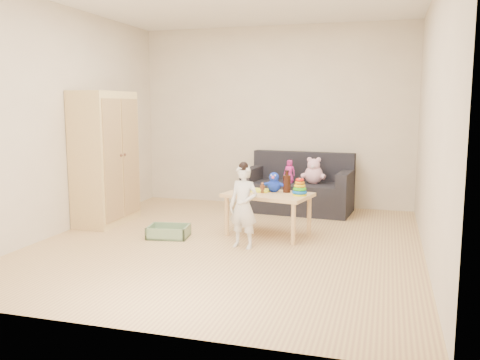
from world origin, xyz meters
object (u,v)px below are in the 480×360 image
(sofa, at_px, (298,197))
(play_table, at_px, (268,214))
(toddler, at_px, (244,207))
(wardrobe, at_px, (105,158))

(sofa, relative_size, play_table, 1.57)
(sofa, height_order, play_table, play_table)
(play_table, xyz_separation_m, toddler, (-0.13, -0.55, 0.18))
(wardrobe, relative_size, toddler, 1.93)
(sofa, bearing_deg, play_table, -88.72)
(wardrobe, xyz_separation_m, play_table, (2.10, -0.06, -0.57))
(wardrobe, xyz_separation_m, toddler, (1.96, -0.62, -0.39))
(sofa, relative_size, toddler, 1.72)
(toddler, bearing_deg, sofa, 94.81)
(toddler, bearing_deg, wardrobe, 174.10)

